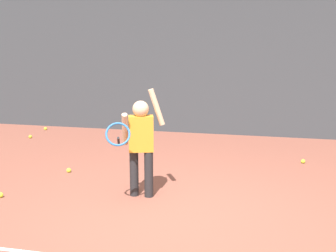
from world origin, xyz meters
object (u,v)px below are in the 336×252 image
tennis_ball_0 (45,129)px  tennis_ball_3 (0,195)px  tennis_ball_6 (30,137)px  tennis_player (140,140)px  tennis_ball_4 (303,161)px  tennis_ball_5 (69,170)px

tennis_ball_0 → tennis_ball_3: bearing=-69.0°
tennis_ball_0 → tennis_ball_3: 4.23m
tennis_ball_6 → tennis_player: bearing=-41.1°
tennis_ball_4 → tennis_ball_3: bearing=-146.5°
tennis_ball_3 → tennis_ball_0: bearing=111.0°
tennis_ball_0 → tennis_ball_5: (1.87, -2.77, 0.00)m
tennis_ball_6 → tennis_ball_5: bearing=-48.0°
tennis_ball_0 → tennis_ball_5: bearing=-56.0°
tennis_ball_3 → tennis_ball_5: 1.23m
tennis_player → tennis_ball_5: 1.67m
tennis_ball_4 → tennis_ball_6: size_ratio=1.00×
tennis_player → tennis_ball_6: 4.17m
tennis_ball_5 → tennis_player: bearing=-29.0°
tennis_player → tennis_ball_5: (-1.33, 0.74, -0.69)m
tennis_ball_3 → tennis_ball_6: size_ratio=1.00×
tennis_player → tennis_ball_0: bearing=114.0°
tennis_ball_4 → tennis_player: bearing=-135.4°
tennis_ball_0 → tennis_ball_6: 0.81m
tennis_player → tennis_ball_0: tennis_player is taller
tennis_player → tennis_ball_5: bearing=132.6°
tennis_ball_3 → tennis_ball_5: same height
tennis_ball_3 → tennis_ball_4: (3.75, 2.48, 0.00)m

